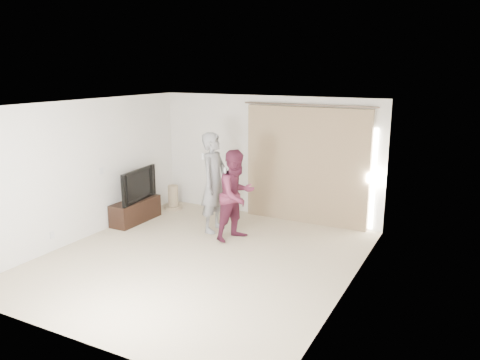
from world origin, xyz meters
name	(u,v)px	position (x,y,z in m)	size (l,w,h in m)	color
floor	(200,259)	(0.00, 0.00, 0.00)	(5.50, 5.50, 0.00)	#C1AD90
wall_back	(267,157)	(0.00, 2.75, 1.30)	(5.00, 0.04, 2.60)	silver
wall_left	(85,170)	(-2.50, 0.00, 1.30)	(0.04, 5.50, 2.60)	silver
ceiling	(197,104)	(0.00, 0.00, 2.60)	(5.00, 5.50, 0.01)	white
curtain	(307,166)	(0.91, 2.68, 1.20)	(2.80, 0.11, 2.46)	#9D8860
tv_console	(136,211)	(-2.27, 1.08, 0.23)	(0.42, 1.20, 0.46)	black
tv	(134,185)	(-2.27, 1.08, 0.80)	(1.17, 0.15, 0.67)	black
scratching_post	(173,199)	(-2.10, 2.20, 0.22)	(0.41, 0.41, 0.55)	tan
person_man	(214,183)	(-0.51, 1.36, 0.98)	(0.48, 0.72, 1.96)	slate
person_woman	(236,195)	(0.10, 1.14, 0.86)	(0.89, 1.00, 1.71)	#5A1F35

